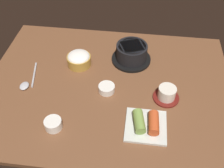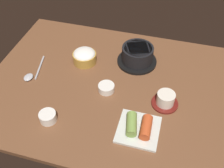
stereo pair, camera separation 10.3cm
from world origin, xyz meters
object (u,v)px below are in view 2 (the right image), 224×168
Objects in this scene: tea_cup_with_saucer at (165,100)px; spoon at (32,74)px; kimchi_plate at (139,128)px; rice_bowl at (85,56)px; stone_pot at (137,55)px; side_bowl_near at (48,117)px; banchan_cup_center at (105,87)px.

spoon is at bearing 178.94° from tea_cup_with_saucer.
spoon is at bearing 162.40° from kimchi_plate.
rice_bowl is 0.62× the size of spoon.
kimchi_plate is (7.88, -35.55, -2.20)cm from stone_pot.
tea_cup_with_saucer reaches higher than spoon.
kimchi_plate is at bearing 7.40° from side_bowl_near.
banchan_cup_center is at bearing 51.62° from side_bowl_near.
kimchi_plate is at bearing -77.50° from stone_pot.
kimchi_plate is (-7.23, -14.43, -0.79)cm from tea_cup_with_saucer.
rice_bowl is 1.02× the size of tea_cup_with_saucer.
tea_cup_with_saucer is 1.66× the size of side_bowl_near.
stone_pot is 23.10cm from rice_bowl.
stone_pot is at bearing 58.70° from side_bowl_near.
stone_pot is 26.01cm from tea_cup_with_saucer.
kimchi_plate is 51.19cm from spoon.
banchan_cup_center is 0.45× the size of kimchi_plate.
stone_pot is 2.84× the size of side_bowl_near.
kimchi_plate is at bearing -44.50° from rice_bowl.
banchan_cup_center is at bearing -113.24° from stone_pot.
side_bowl_near is (-39.26, -18.59, -0.64)cm from tea_cup_with_saucer.
side_bowl_near is at bearing -172.60° from kimchi_plate.
spoon is (-56.02, 1.04, -1.90)cm from tea_cup_with_saucer.
kimchi_plate is at bearing -116.62° from tea_cup_with_saucer.
tea_cup_with_saucer is at bearing 63.38° from kimchi_plate.
banchan_cup_center is (13.67, -14.29, -1.60)cm from rice_bowl.
stone_pot is 1.68× the size of rice_bowl.
rice_bowl is 0.72× the size of kimchi_plate.
rice_bowl reaches higher than side_bowl_near.
kimchi_plate reaches higher than spoon.
banchan_cup_center is (-8.65, -20.15, -2.39)cm from stone_pot.
banchan_cup_center is 22.59cm from kimchi_plate.
kimchi_plate is (16.53, -15.40, 0.19)cm from banchan_cup_center.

